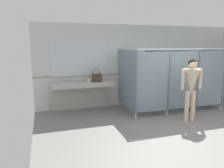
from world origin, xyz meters
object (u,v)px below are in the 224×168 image
at_px(paper_cup, 89,81).
at_px(person_standing, 191,82).
at_px(handbag, 97,77).
at_px(soap_dispenser, 98,78).

bearing_deg(paper_cup, person_standing, -35.93).
xyz_separation_m(handbag, paper_cup, (-0.23, 0.07, -0.10)).
height_order(soap_dispenser, paper_cup, soap_dispenser).
bearing_deg(person_standing, handbag, 142.34).
bearing_deg(soap_dispenser, paper_cup, -144.76).
height_order(handbag, soap_dispenser, handbag).
height_order(person_standing, paper_cup, person_standing).
relative_size(soap_dispenser, paper_cup, 2.04).
height_order(person_standing, handbag, person_standing).
height_order(handbag, paper_cup, handbag).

